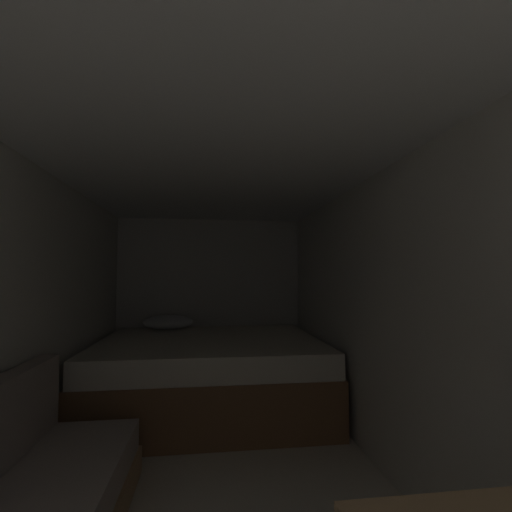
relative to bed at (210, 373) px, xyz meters
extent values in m
plane|color=beige|center=(0.01, -1.61, -0.36)|extent=(7.19, 7.19, 0.00)
cube|color=silver|center=(0.01, 1.01, 0.70)|extent=(2.47, 0.05, 2.12)
cube|color=silver|center=(1.22, -1.61, 0.70)|extent=(0.05, 5.19, 2.12)
cube|color=white|center=(0.01, -1.61, 1.78)|extent=(2.47, 5.19, 0.05)
cube|color=brown|center=(0.01, -0.01, -0.11)|extent=(2.25, 1.88, 0.50)
cube|color=beige|center=(0.01, -0.01, 0.25)|extent=(2.21, 1.84, 0.22)
ellipsoid|color=white|center=(-0.50, 0.71, 0.45)|extent=(0.60, 0.34, 0.17)
camera|label=1|loc=(-0.03, -3.88, 1.01)|focal=25.68mm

